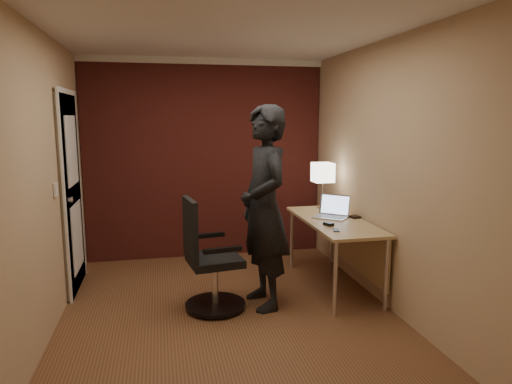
# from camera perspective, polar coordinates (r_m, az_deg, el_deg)

# --- Properties ---
(room) EXTENTS (4.00, 4.00, 4.00)m
(room) POSITION_cam_1_polar(r_m,az_deg,el_deg) (5.38, -8.75, 4.81)
(room) COLOR brown
(room) RESTS_ON ground
(desk) EXTENTS (0.60, 1.50, 0.73)m
(desk) POSITION_cam_1_polar(r_m,az_deg,el_deg) (4.88, 10.47, -4.84)
(desk) COLOR #D6B67B
(desk) RESTS_ON ground
(desk_lamp) EXTENTS (0.22, 0.22, 0.54)m
(desk_lamp) POSITION_cam_1_polar(r_m,az_deg,el_deg) (5.30, 8.35, 2.36)
(desk_lamp) COLOR silver
(desk_lamp) RESTS_ON desk
(laptop) EXTENTS (0.42, 0.41, 0.23)m
(laptop) POSITION_cam_1_polar(r_m,az_deg,el_deg) (4.93, 9.54, -2.37)
(laptop) COLOR silver
(laptop) RESTS_ON desk
(mouse) EXTENTS (0.09, 0.11, 0.03)m
(mouse) POSITION_cam_1_polar(r_m,az_deg,el_deg) (4.54, 9.06, -3.98)
(mouse) COLOR black
(mouse) RESTS_ON desk
(phone) EXTENTS (0.09, 0.13, 0.01)m
(phone) POSITION_cam_1_polar(r_m,az_deg,el_deg) (4.37, 9.98, -4.70)
(phone) COLOR black
(phone) RESTS_ON desk
(wallet) EXTENTS (0.11, 0.13, 0.02)m
(wallet) POSITION_cam_1_polar(r_m,az_deg,el_deg) (4.94, 12.23, -3.05)
(wallet) COLOR black
(wallet) RESTS_ON desk
(office_chair) EXTENTS (0.57, 0.62, 1.04)m
(office_chair) POSITION_cam_1_polar(r_m,az_deg,el_deg) (4.28, -6.05, -8.75)
(office_chair) COLOR black
(office_chair) RESTS_ON ground
(person) EXTENTS (0.55, 0.75, 1.90)m
(person) POSITION_cam_1_polar(r_m,az_deg,el_deg) (4.25, 1.04, -1.99)
(person) COLOR black
(person) RESTS_ON ground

